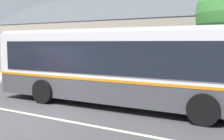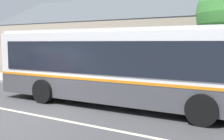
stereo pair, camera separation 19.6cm
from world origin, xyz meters
name	(u,v)px [view 2 (the right image)]	position (x,y,z in m)	size (l,w,h in m)	color
ground_plane	(30,114)	(0.00, 0.00, 0.00)	(300.00, 300.00, 0.00)	#424244
sidewalk_far	(117,88)	(0.00, 6.00, 0.07)	(60.00, 3.00, 0.15)	#9E9E99
lane_divider_stripe	(30,114)	(0.00, 0.00, 0.00)	(60.00, 0.16, 0.01)	beige
community_building	(161,48)	(-0.59, 13.62, 2.08)	(25.84, 10.67, 7.35)	tan
transit_bus	(122,65)	(2.07, 2.90, 1.64)	(11.23, 3.02, 3.05)	#47474C
bench_by_building	(39,75)	(-5.19, 5.35, 0.56)	(1.52, 0.51, 0.94)	brown
bike_rack	(10,69)	(-8.85, 6.11, 0.68)	(1.16, 0.06, 0.78)	slate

